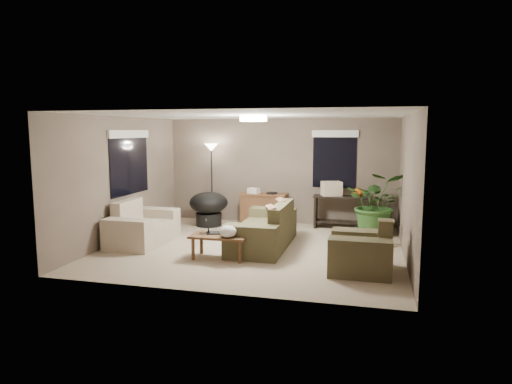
% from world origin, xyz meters
% --- Properties ---
extents(room_shell, '(5.50, 5.50, 5.50)m').
position_xyz_m(room_shell, '(0.00, 0.00, 1.25)').
color(room_shell, tan).
rests_on(room_shell, ground).
extents(main_sofa, '(0.95, 2.20, 0.85)m').
position_xyz_m(main_sofa, '(0.20, 0.16, 0.29)').
color(main_sofa, '#48442B').
rests_on(main_sofa, ground).
extents(throw_pillows, '(0.39, 1.40, 0.47)m').
position_xyz_m(throw_pillows, '(0.45, 0.16, 0.65)').
color(throw_pillows, '#8C7251').
rests_on(throw_pillows, main_sofa).
extents(loveseat, '(0.90, 1.60, 0.85)m').
position_xyz_m(loveseat, '(-2.25, -0.18, 0.30)').
color(loveseat, beige).
rests_on(loveseat, ground).
extents(armchair, '(0.95, 1.00, 0.85)m').
position_xyz_m(armchair, '(2.03, -1.01, 0.30)').
color(armchair, brown).
rests_on(armchair, ground).
extents(coffee_table, '(1.00, 0.55, 0.42)m').
position_xyz_m(coffee_table, '(-0.39, -0.84, 0.36)').
color(coffee_table, brown).
rests_on(coffee_table, ground).
extents(laptop, '(0.43, 0.32, 0.24)m').
position_xyz_m(laptop, '(-0.56, -0.74, 0.48)').
color(laptop, black).
rests_on(laptop, coffee_table).
extents(plastic_bag, '(0.36, 0.34, 0.21)m').
position_xyz_m(plastic_bag, '(-0.19, -0.99, 0.52)').
color(plastic_bag, white).
rests_on(plastic_bag, coffee_table).
extents(desk, '(1.10, 0.50, 0.75)m').
position_xyz_m(desk, '(-0.31, 2.16, 0.38)').
color(desk, brown).
rests_on(desk, ground).
extents(desk_papers, '(0.71, 0.31, 0.12)m').
position_xyz_m(desk_papers, '(-0.46, 2.15, 0.80)').
color(desk_papers, silver).
rests_on(desk_papers, desk).
extents(console_table, '(1.30, 0.40, 0.75)m').
position_xyz_m(console_table, '(1.52, 2.20, 0.44)').
color(console_table, black).
rests_on(console_table, ground).
extents(pumpkin, '(0.24, 0.24, 0.19)m').
position_xyz_m(pumpkin, '(1.87, 2.20, 0.84)').
color(pumpkin, orange).
rests_on(pumpkin, console_table).
extents(cardboard_box, '(0.52, 0.46, 0.32)m').
position_xyz_m(cardboard_box, '(1.27, 2.20, 0.91)').
color(cardboard_box, beige).
rests_on(cardboard_box, console_table).
extents(papasan_chair, '(1.09, 1.09, 0.80)m').
position_xyz_m(papasan_chair, '(-1.54, 1.74, 0.47)').
color(papasan_chair, black).
rests_on(papasan_chair, ground).
extents(floor_lamp, '(0.32, 0.32, 1.91)m').
position_xyz_m(floor_lamp, '(-1.61, 2.17, 1.60)').
color(floor_lamp, black).
rests_on(floor_lamp, ground).
extents(ceiling_fixture, '(0.50, 0.50, 0.10)m').
position_xyz_m(ceiling_fixture, '(0.00, 0.00, 2.44)').
color(ceiling_fixture, white).
rests_on(ceiling_fixture, room_shell).
extents(houseplant, '(1.22, 1.36, 1.06)m').
position_xyz_m(houseplant, '(2.27, 1.71, 0.53)').
color(houseplant, '#2D5923').
rests_on(houseplant, ground).
extents(cat_scratching_post, '(0.32, 0.32, 0.50)m').
position_xyz_m(cat_scratching_post, '(2.49, 0.84, 0.21)').
color(cat_scratching_post, tan).
rests_on(cat_scratching_post, ground).
extents(window_left, '(0.05, 1.56, 1.33)m').
position_xyz_m(window_left, '(-2.73, 0.30, 1.78)').
color(window_left, black).
rests_on(window_left, room_shell).
extents(window_back, '(1.06, 0.05, 1.33)m').
position_xyz_m(window_back, '(1.30, 2.48, 1.79)').
color(window_back, black).
rests_on(window_back, room_shell).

